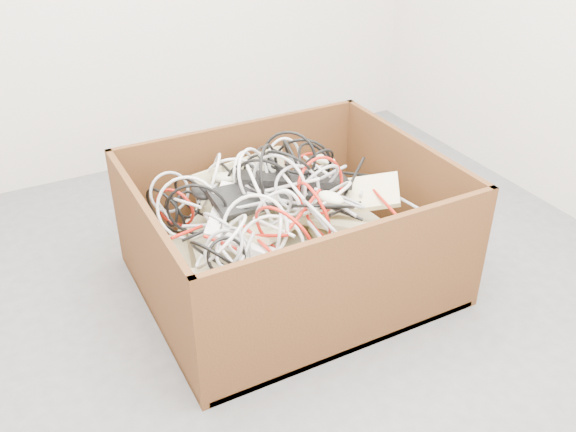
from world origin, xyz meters
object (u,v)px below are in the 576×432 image
power_strip_left (220,210)px  vga_plug (378,189)px  power_strip_right (255,251)px  cardboard_box (287,254)px

power_strip_left → vga_plug: bearing=-62.9°
power_strip_left → power_strip_right: bearing=-136.2°
power_strip_right → vga_plug: 0.62m
cardboard_box → power_strip_right: (-0.22, -0.18, 0.20)m
power_strip_left → power_strip_right: 0.25m
power_strip_left → power_strip_right: (0.03, -0.25, -0.04)m
power_strip_right → power_strip_left: bearing=144.0°
cardboard_box → power_strip_right: bearing=-140.8°
power_strip_right → vga_plug: power_strip_right is taller
cardboard_box → power_strip_right: size_ratio=3.94×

